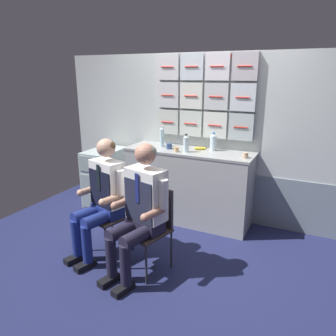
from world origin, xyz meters
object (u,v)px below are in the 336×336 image
(folding_chair_left, at_px, (115,206))
(water_bottle_tall, at_px, (162,137))
(crew_member_left, at_px, (102,194))
(crew_member_center, at_px, (140,205))
(snack_banana, at_px, (200,148))
(espresso_cup_small, at_px, (176,149))
(service_trolley, at_px, (106,177))
(folding_chair_center, at_px, (152,220))

(folding_chair_left, height_order, water_bottle_tall, water_bottle_tall)
(water_bottle_tall, bearing_deg, crew_member_left, -94.53)
(crew_member_center, xyz_separation_m, snack_banana, (0.08, 1.37, 0.27))
(crew_member_center, distance_m, snack_banana, 1.40)
(water_bottle_tall, distance_m, espresso_cup_small, 0.37)
(espresso_cup_small, bearing_deg, service_trolley, 178.33)
(water_bottle_tall, height_order, snack_banana, water_bottle_tall)
(folding_chair_center, relative_size, snack_banana, 4.79)
(water_bottle_tall, bearing_deg, folding_chair_center, -67.64)
(crew_member_center, bearing_deg, snack_banana, 86.73)
(crew_member_center, distance_m, water_bottle_tall, 1.45)
(folding_chair_left, distance_m, crew_member_center, 0.60)
(folding_chair_left, relative_size, crew_member_left, 0.65)
(crew_member_left, distance_m, espresso_cup_small, 1.12)
(folding_chair_left, xyz_separation_m, espresso_cup_small, (0.35, 0.86, 0.49))
(folding_chair_center, height_order, snack_banana, snack_banana)
(espresso_cup_small, height_order, snack_banana, espresso_cup_small)
(service_trolley, distance_m, folding_chair_left, 1.19)
(crew_member_left, bearing_deg, water_bottle_tall, 85.47)
(espresso_cup_small, bearing_deg, water_bottle_tall, 147.59)
(crew_member_left, height_order, water_bottle_tall, crew_member_left)
(water_bottle_tall, relative_size, snack_banana, 1.62)
(service_trolley, height_order, water_bottle_tall, water_bottle_tall)
(folding_chair_left, xyz_separation_m, crew_member_left, (-0.05, -0.15, 0.19))
(folding_chair_left, height_order, snack_banana, snack_banana)
(service_trolley, height_order, folding_chair_left, service_trolley)
(service_trolley, xyz_separation_m, water_bottle_tall, (0.84, 0.16, 0.63))
(crew_member_left, height_order, espresso_cup_small, crew_member_left)
(snack_banana, bearing_deg, crew_member_center, -93.27)
(water_bottle_tall, distance_m, snack_banana, 0.53)
(folding_chair_left, bearing_deg, snack_banana, 62.47)
(folding_chair_left, distance_m, water_bottle_tall, 1.20)
(crew_member_left, height_order, snack_banana, crew_member_left)
(crew_member_left, height_order, folding_chair_center, crew_member_left)
(water_bottle_tall, bearing_deg, folding_chair_left, -92.72)
(water_bottle_tall, height_order, espresso_cup_small, water_bottle_tall)
(service_trolley, height_order, espresso_cup_small, espresso_cup_small)
(crew_member_left, bearing_deg, folding_chair_center, 2.74)
(crew_member_left, xyz_separation_m, snack_banana, (0.62, 1.25, 0.29))
(crew_member_left, bearing_deg, crew_member_center, -12.91)
(water_bottle_tall, bearing_deg, espresso_cup_small, -32.41)
(folding_chair_left, relative_size, folding_chair_center, 1.00)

